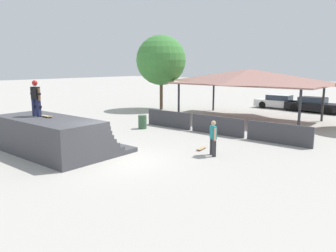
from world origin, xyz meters
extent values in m
plane|color=#ADA8A0|center=(0.00, 0.00, 0.00)|extent=(160.00, 160.00, 0.00)
cube|color=#424247|center=(-3.21, -0.39, 0.10)|extent=(5.68, 3.97, 0.20)
cube|color=#424247|center=(-3.21, -0.78, 0.30)|extent=(5.68, 3.19, 0.20)
cube|color=#424247|center=(-3.21, -0.92, 0.51)|extent=(5.68, 2.90, 0.20)
cube|color=#424247|center=(-3.21, -1.02, 0.71)|extent=(5.68, 2.71, 0.20)
cube|color=#424247|center=(-3.21, -1.09, 0.91)|extent=(5.68, 2.57, 0.20)
cube|color=#424247|center=(-3.21, -1.14, 1.11)|extent=(5.68, 2.47, 0.20)
cube|color=#424247|center=(-3.21, -1.17, 1.31)|extent=(5.68, 2.40, 0.20)
cube|color=#424247|center=(-3.21, -1.19, 1.52)|extent=(5.68, 2.37, 0.20)
cylinder|color=silver|center=(-3.21, -0.02, 1.58)|extent=(5.56, 0.07, 0.07)
cube|color=#1E2347|center=(-3.91, -1.17, 2.02)|extent=(0.16, 0.16, 0.80)
cube|color=black|center=(-3.91, -1.14, 2.06)|extent=(0.20, 0.15, 0.12)
cube|color=#1E2347|center=(-4.25, -1.20, 2.02)|extent=(0.16, 0.16, 0.80)
cube|color=black|center=(-4.25, -1.17, 2.06)|extent=(0.20, 0.15, 0.12)
cube|color=black|center=(-4.08, -1.19, 2.70)|extent=(0.45, 0.25, 0.56)
cylinder|color=brown|center=(-3.81, -1.16, 2.65)|extent=(0.11, 0.11, 0.56)
cylinder|color=black|center=(-3.81, -1.16, 2.66)|extent=(0.17, 0.17, 0.08)
cylinder|color=brown|center=(-4.35, -1.21, 2.65)|extent=(0.11, 0.11, 0.56)
cylinder|color=black|center=(-4.35, -1.21, 2.66)|extent=(0.17, 0.17, 0.08)
sphere|color=brown|center=(-4.08, -1.19, 3.12)|extent=(0.22, 0.22, 0.22)
sphere|color=#B21919|center=(-4.08, -1.19, 3.15)|extent=(0.25, 0.25, 0.25)
cylinder|color=silver|center=(-3.27, -0.98, 1.64)|extent=(0.05, 0.03, 0.05)
cylinder|color=silver|center=(-3.27, -1.12, 1.64)|extent=(0.05, 0.03, 0.05)
cylinder|color=silver|center=(-3.79, -0.99, 1.64)|extent=(0.05, 0.03, 0.05)
cylinder|color=silver|center=(-3.78, -1.13, 1.64)|extent=(0.05, 0.03, 0.05)
cube|color=tan|center=(-3.53, -1.05, 1.68)|extent=(0.83, 0.21, 0.02)
cube|color=tan|center=(-3.15, -1.05, 1.70)|extent=(0.10, 0.20, 0.02)
cube|color=#2D2D33|center=(2.56, 3.32, 0.39)|extent=(0.21, 0.21, 0.78)
cube|color=#2D2D33|center=(2.81, 3.09, 0.39)|extent=(0.21, 0.21, 0.78)
cube|color=teal|center=(2.68, 3.21, 1.05)|extent=(0.45, 0.44, 0.55)
cylinder|color=tan|center=(2.49, 3.38, 1.01)|extent=(0.15, 0.15, 0.55)
cylinder|color=tan|center=(2.88, 3.03, 1.01)|extent=(0.15, 0.15, 0.55)
sphere|color=tan|center=(2.68, 3.21, 1.46)|extent=(0.21, 0.21, 0.21)
cylinder|color=red|center=(1.81, 3.57, 0.03)|extent=(0.04, 0.06, 0.05)
cylinder|color=red|center=(1.67, 3.55, 0.03)|extent=(0.04, 0.06, 0.05)
cylinder|color=red|center=(1.74, 4.02, 0.03)|extent=(0.04, 0.06, 0.05)
cylinder|color=red|center=(1.60, 4.00, 0.03)|extent=(0.04, 0.06, 0.05)
cube|color=tan|center=(1.71, 3.79, 0.06)|extent=(0.31, 0.77, 0.02)
cube|color=tan|center=(1.76, 3.45, 0.08)|extent=(0.21, 0.12, 0.02)
cube|color=#3D3D42|center=(-3.15, 7.26, 0.53)|extent=(3.39, 0.12, 1.05)
cube|color=#3D3D42|center=(0.46, 7.26, 0.53)|extent=(3.39, 0.12, 1.05)
cube|color=#3D3D42|center=(4.07, 7.26, 0.53)|extent=(3.39, 0.12, 1.05)
cylinder|color=#2D2D33|center=(-5.16, 10.93, 1.28)|extent=(0.16, 0.16, 2.56)
cylinder|color=#2D2D33|center=(3.87, 10.93, 1.28)|extent=(0.16, 0.16, 2.56)
cylinder|color=#2D2D33|center=(-5.16, 15.97, 1.28)|extent=(0.16, 0.16, 2.56)
cylinder|color=#2D2D33|center=(3.87, 15.97, 1.28)|extent=(0.16, 0.16, 2.56)
cube|color=#9E6B60|center=(-0.64, 13.45, 2.61)|extent=(10.63, 5.93, 0.10)
pyramid|color=#9E6B60|center=(-0.64, 13.45, 3.17)|extent=(10.42, 5.81, 1.02)
cylinder|color=brown|center=(-9.12, 13.50, 1.40)|extent=(0.28, 0.28, 2.81)
sphere|color=#3D7F38|center=(-9.12, 13.50, 4.38)|extent=(4.38, 4.38, 4.38)
cylinder|color=#385B3D|center=(-4.09, 5.79, 0.42)|extent=(0.52, 0.52, 0.85)
cube|color=silver|center=(-1.02, 20.91, 0.48)|extent=(4.52, 1.69, 0.62)
cube|color=#283342|center=(-1.14, 20.91, 1.02)|extent=(2.10, 1.40, 0.46)
cube|color=silver|center=(-1.14, 20.91, 1.25)|extent=(2.01, 1.36, 0.04)
cylinder|color=black|center=(0.36, 21.63, 0.32)|extent=(0.64, 0.21, 0.64)
cylinder|color=black|center=(0.34, 20.15, 0.32)|extent=(0.64, 0.21, 0.64)
cylinder|color=black|center=(-2.38, 21.66, 0.32)|extent=(0.64, 0.21, 0.64)
cylinder|color=black|center=(-2.40, 20.19, 0.32)|extent=(0.64, 0.21, 0.64)
cube|color=black|center=(2.05, 20.49, 0.48)|extent=(4.63, 1.97, 0.62)
cube|color=#283342|center=(1.93, 20.49, 1.02)|extent=(2.19, 1.55, 0.46)
cube|color=black|center=(1.93, 20.49, 1.25)|extent=(2.09, 1.51, 0.04)
cylinder|color=black|center=(3.48, 21.17, 0.32)|extent=(0.65, 0.24, 0.64)
cylinder|color=black|center=(3.38, 19.63, 0.32)|extent=(0.65, 0.24, 0.64)
cylinder|color=black|center=(0.72, 21.34, 0.32)|extent=(0.65, 0.24, 0.64)
cylinder|color=black|center=(0.62, 19.81, 0.32)|extent=(0.65, 0.24, 0.64)
camera|label=1|loc=(10.03, -8.87, 3.92)|focal=35.00mm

